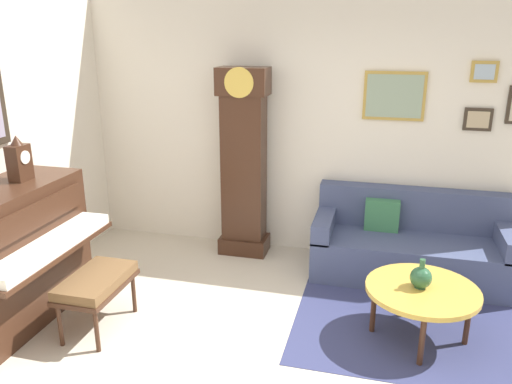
# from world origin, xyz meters

# --- Properties ---
(wall_back) EXTENTS (5.30, 0.13, 2.80)m
(wall_back) POSITION_xyz_m (0.02, 2.40, 1.40)
(wall_back) COLOR silver
(wall_back) RESTS_ON ground_plane
(area_rug) EXTENTS (2.10, 1.50, 0.01)m
(area_rug) POSITION_xyz_m (1.11, 0.96, 0.00)
(area_rug) COLOR navy
(area_rug) RESTS_ON ground_plane
(piano) EXTENTS (0.87, 1.44, 1.18)m
(piano) POSITION_xyz_m (-2.23, 0.26, 0.60)
(piano) COLOR #3D2316
(piano) RESTS_ON ground_plane
(piano_bench) EXTENTS (0.42, 0.70, 0.48)m
(piano_bench) POSITION_xyz_m (-1.49, 0.33, 0.41)
(piano_bench) COLOR #3D2316
(piano_bench) RESTS_ON ground_plane
(grandfather_clock) EXTENTS (0.52, 0.34, 2.03)m
(grandfather_clock) POSITION_xyz_m (-0.74, 2.11, 0.96)
(grandfather_clock) COLOR #3D2316
(grandfather_clock) RESTS_ON ground_plane
(couch) EXTENTS (1.90, 0.80, 0.84)m
(couch) POSITION_xyz_m (1.02, 1.99, 0.31)
(couch) COLOR #424C70
(couch) RESTS_ON ground_plane
(coffee_table) EXTENTS (0.88, 0.88, 0.45)m
(coffee_table) POSITION_xyz_m (1.07, 0.84, 0.42)
(coffee_table) COLOR gold
(coffee_table) RESTS_ON ground_plane
(mantel_clock) EXTENTS (0.13, 0.18, 0.38)m
(mantel_clock) POSITION_xyz_m (-2.23, 0.53, 1.35)
(mantel_clock) COLOR #3D2316
(mantel_clock) RESTS_ON piano
(green_jug) EXTENTS (0.17, 0.17, 0.24)m
(green_jug) POSITION_xyz_m (1.04, 0.84, 0.54)
(green_jug) COLOR #234C33
(green_jug) RESTS_ON coffee_table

